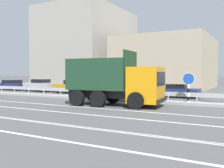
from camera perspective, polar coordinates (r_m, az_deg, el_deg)
ground_plane at (r=19.90m, az=-4.72°, el=-3.88°), size 320.00×320.00×0.00m
lane_strip_0 at (r=16.10m, az=-2.59°, el=-5.35°), size 60.85×0.16×0.01m
lane_strip_1 at (r=14.21m, az=-7.48°, el=-6.41°), size 60.85×0.16×0.01m
lane_strip_2 at (r=12.16m, az=-15.21°, el=-7.96°), size 60.85×0.16×0.01m
lane_strip_3 at (r=12.09m, az=-15.57°, el=-8.03°), size 60.85×0.16×0.01m
lane_strip_4 at (r=10.80m, az=-23.00°, el=-9.38°), size 60.85×0.16×0.01m
median_island at (r=21.39m, az=-2.06°, el=-3.19°), size 33.47×1.10×0.18m
median_guardrail at (r=22.13m, az=-0.84°, el=-1.76°), size 60.85×0.09×0.78m
dump_truck at (r=17.22m, az=3.06°, el=-0.46°), size 6.59×3.28×3.62m
median_road_sign at (r=18.72m, az=16.30°, el=-0.72°), size 0.82×0.16×2.19m
parked_car_1 at (r=35.96m, az=-20.76°, el=-0.14°), size 4.42×2.11×1.30m
parked_car_2 at (r=32.03m, az=-15.36°, el=-0.25°), size 4.12×1.96×1.45m
parked_car_3 at (r=28.40m, az=-8.07°, el=-0.53°), size 4.81×2.03×1.44m
parked_car_4 at (r=25.87m, az=2.13°, el=-0.95°), size 3.93×2.07×1.28m
parked_car_5 at (r=23.94m, az=13.83°, el=-1.35°), size 4.03×1.87×1.21m
background_building_0 at (r=46.77m, az=-5.27°, el=7.72°), size 12.14×15.78×13.05m
background_building_1 at (r=40.07m, az=11.92°, el=4.44°), size 12.48×14.28×7.28m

